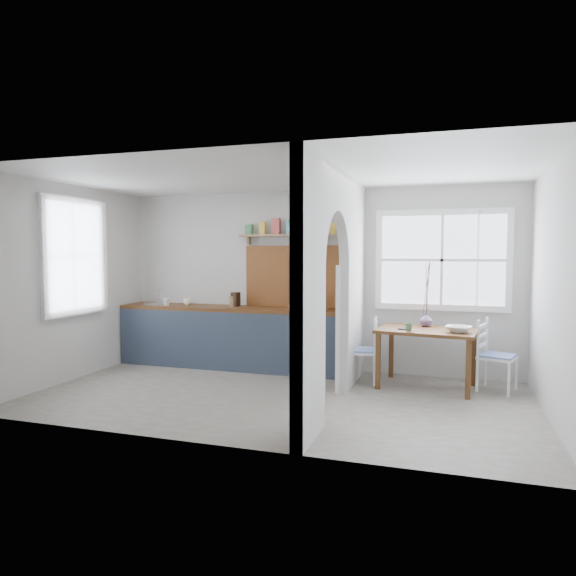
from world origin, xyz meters
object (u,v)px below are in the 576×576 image
(chair_left, at_px, (362,350))
(chair_right, at_px, (497,356))
(vase, at_px, (426,320))
(dining_table, at_px, (427,358))
(kettle, at_px, (309,300))

(chair_left, relative_size, chair_right, 0.96)
(chair_left, distance_m, vase, 0.92)
(dining_table, relative_size, chair_left, 1.39)
(chair_left, bearing_deg, chair_right, 85.81)
(dining_table, bearing_deg, vase, 103.83)
(chair_left, distance_m, chair_right, 1.66)
(kettle, bearing_deg, chair_left, -31.91)
(dining_table, height_order, vase, vase)
(chair_left, distance_m, kettle, 1.07)
(dining_table, relative_size, chair_right, 1.34)
(chair_right, xyz_separation_m, vase, (-0.86, 0.18, 0.39))
(chair_right, bearing_deg, dining_table, 114.31)
(dining_table, xyz_separation_m, vase, (-0.03, 0.25, 0.46))
(dining_table, distance_m, chair_left, 0.83)
(dining_table, height_order, chair_right, chair_right)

